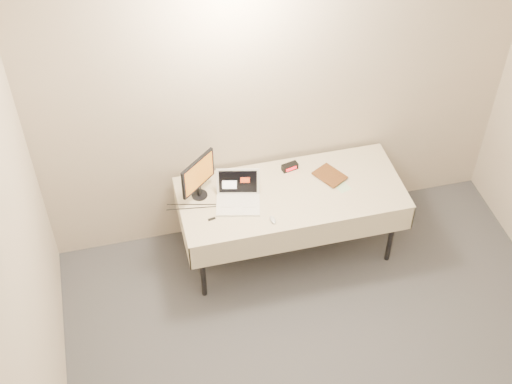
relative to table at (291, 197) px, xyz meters
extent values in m
cube|color=beige|center=(0.00, 0.45, 0.67)|extent=(4.00, 0.10, 2.70)
cylinder|color=black|center=(-0.82, -0.30, -0.33)|extent=(0.04, 0.04, 0.69)
cylinder|color=black|center=(0.82, -0.30, -0.33)|extent=(0.04, 0.04, 0.69)
cylinder|color=black|center=(-0.82, 0.29, -0.33)|extent=(0.04, 0.04, 0.69)
cylinder|color=black|center=(0.82, 0.29, -0.33)|extent=(0.04, 0.04, 0.69)
cube|color=gray|center=(0.00, 0.00, 0.03)|extent=(1.80, 0.75, 0.04)
cube|color=beige|center=(0.00, 0.00, 0.06)|extent=(1.86, 0.81, 0.01)
cube|color=beige|center=(0.00, -0.40, -0.07)|extent=(1.86, 0.01, 0.25)
cube|color=beige|center=(0.00, 0.40, -0.07)|extent=(1.86, 0.01, 0.25)
cube|color=beige|center=(-0.93, 0.00, -0.07)|extent=(0.01, 0.81, 0.25)
cube|color=beige|center=(0.93, 0.00, -0.07)|extent=(0.01, 0.81, 0.25)
cube|color=white|center=(-0.46, -0.05, 0.07)|extent=(0.40, 0.32, 0.02)
cube|color=white|center=(-0.43, 0.10, 0.19)|extent=(0.36, 0.15, 0.22)
cube|color=black|center=(-0.43, 0.10, 0.19)|extent=(0.31, 0.12, 0.19)
cylinder|color=black|center=(-0.74, 0.14, 0.07)|extent=(0.19, 0.19, 0.01)
cube|color=black|center=(-0.74, 0.14, 0.12)|extent=(0.03, 0.03, 0.09)
cube|color=black|center=(-0.74, 0.14, 0.31)|extent=(0.30, 0.26, 0.28)
cube|color=#C46C17|center=(-0.74, 0.14, 0.31)|extent=(0.26, 0.22, 0.24)
imported|color=#93501A|center=(0.28, 0.05, 0.19)|extent=(0.17, 0.11, 0.25)
cube|color=black|center=(0.06, 0.27, 0.09)|extent=(0.15, 0.09, 0.06)
cube|color=#FF0C16|center=(0.07, 0.24, 0.09)|extent=(0.10, 0.02, 0.03)
ellipsoid|color=silver|center=(-0.23, -0.28, 0.07)|extent=(0.05, 0.09, 0.02)
cube|color=#AFD8AB|center=(0.41, 0.03, 0.06)|extent=(0.18, 0.28, 0.00)
cube|color=black|center=(-0.70, -0.15, 0.07)|extent=(0.06, 0.03, 0.01)
camera|label=1|loc=(-1.27, -3.99, 4.17)|focal=50.00mm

